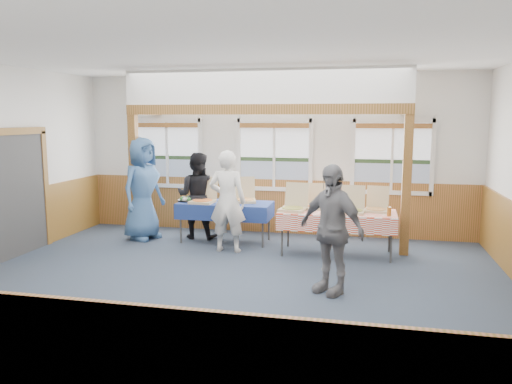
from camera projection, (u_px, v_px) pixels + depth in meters
The scene contains 27 objects.
floor at pixel (228, 287), 6.95m from camera, with size 8.00×8.00×0.00m, color #273540.
ceiling at pixel (226, 51), 6.48m from camera, with size 8.00×8.00×0.00m, color white.
wall_back at pixel (275, 155), 10.09m from camera, with size 8.00×8.00×0.00m, color silver.
wall_front at pixel (84, 230), 3.34m from camera, with size 8.00×8.00×0.00m, color silver.
wainscot_back at pixel (274, 206), 10.22m from camera, with size 7.98×0.05×1.10m, color brown.
wainscot_front at pixel (94, 374), 3.52m from camera, with size 7.98×0.05×1.10m, color brown.
cased_opening at pixel (19, 194), 8.52m from camera, with size 0.06×1.30×2.10m, color #363636.
window_left at pixel (167, 149), 10.54m from camera, with size 1.56×0.10×1.46m.
window_mid at pixel (274, 151), 10.04m from camera, with size 1.56×0.10×1.46m.
window_right at pixel (392, 153), 9.54m from camera, with size 1.56×0.10×1.46m.
post_left at pixel (135, 178), 9.53m from camera, with size 0.15×0.15×2.40m, color #5A3E14.
post_right at pixel (406, 186), 8.45m from camera, with size 0.15×0.15×2.40m, color #5A3E14.
cross_beam at pixel (263, 109), 8.80m from camera, with size 5.15×0.18×0.18m, color #5A3E14.
table_left at pixel (225, 206), 9.43m from camera, with size 1.85×1.03×0.76m.
table_right at pixel (337, 214), 8.54m from camera, with size 2.15×1.54×0.76m.
pizza_box_a at pixel (203, 199), 9.39m from camera, with size 0.44×0.53×0.46m.
pizza_box_b at pixel (245, 198), 9.49m from camera, with size 0.54×0.60×0.45m.
pizza_box_c at pixel (293, 207), 8.59m from camera, with size 0.49×0.57×0.46m.
pizza_box_d at pixel (317, 205), 8.79m from camera, with size 0.48×0.55×0.42m.
pizza_box_e at pixel (352, 209), 8.40m from camera, with size 0.42×0.50×0.44m.
pizza_box_f at pixel (376, 208), 8.52m from camera, with size 0.42×0.50×0.41m.
veggie_tray at pixel (188, 199), 9.58m from camera, with size 0.38×0.38×0.09m.
drink_glass at pixel (389, 212), 8.10m from camera, with size 0.07×0.07×0.15m, color #985419.
woman_white at pixel (227, 201), 8.71m from camera, with size 0.65×0.43×1.79m, color silver.
woman_black at pixel (197, 196), 9.72m from camera, with size 0.82×0.64×1.68m, color black.
man_blue at pixel (142, 189), 9.62m from camera, with size 0.97×0.63×1.98m, color #375B8A.
person_grey at pixel (331, 229), 6.64m from camera, with size 1.02×0.43×1.75m, color slate.
Camera 1 is at (1.83, -6.43, 2.34)m, focal length 35.00 mm.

